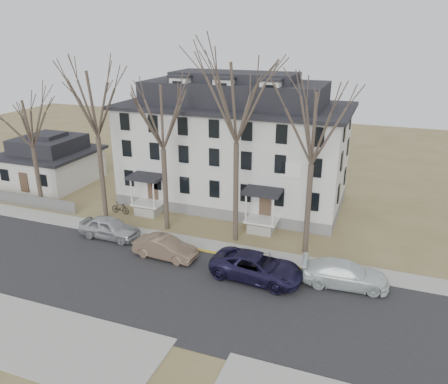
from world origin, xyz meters
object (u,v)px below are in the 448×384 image
at_px(small_house, 51,162).
at_px(car_white, 345,274).
at_px(tree_mid_right, 314,124).
at_px(car_silver, 110,228).
at_px(bicycle_left, 143,207).
at_px(tree_mid_left, 162,113).
at_px(tree_far_left, 94,99).
at_px(car_tan, 165,248).
at_px(tree_bungalow, 29,121).
at_px(car_navy, 257,267).
at_px(boarding_house, 234,146).
at_px(tree_center, 237,97).
at_px(bicycle_right, 120,208).

bearing_deg(small_house, car_white, -17.38).
relative_size(tree_mid_right, car_silver, 2.58).
bearing_deg(bicycle_left, tree_mid_left, -107.11).
distance_m(small_house, tree_far_left, 15.00).
bearing_deg(car_tan, bicycle_left, 43.17).
bearing_deg(small_house, tree_far_left, -29.39).
bearing_deg(tree_bungalow, tree_mid_left, 0.00).
bearing_deg(tree_mid_right, car_navy, -114.90).
height_order(boarding_house, tree_bungalow, boarding_house).
bearing_deg(car_silver, car_navy, -97.52).
bearing_deg(small_house, car_navy, -23.01).
relative_size(boarding_house, car_white, 3.77).
bearing_deg(tree_bungalow, boarding_house, 27.01).
distance_m(car_silver, car_white, 18.14).
bearing_deg(car_tan, car_white, -83.41).
relative_size(tree_far_left, tree_mid_left, 1.08).
distance_m(tree_center, car_tan, 11.88).
relative_size(small_house, tree_mid_left, 0.68).
bearing_deg(tree_center, bicycle_right, 173.67).
bearing_deg(car_white, car_tan, 87.48).
distance_m(tree_far_left, tree_mid_right, 17.52).
height_order(tree_mid_left, car_white, tree_mid_left).
xyz_separation_m(car_tan, car_navy, (7.01, -0.44, 0.08)).
bearing_deg(car_silver, tree_center, -71.02).
bearing_deg(car_navy, bicycle_right, 71.68).
bearing_deg(car_navy, car_silver, 86.63).
bearing_deg(tree_mid_right, bicycle_left, 170.41).
relative_size(car_silver, car_white, 0.89).
height_order(tree_mid_right, car_tan, tree_mid_right).
xyz_separation_m(small_house, tree_mid_right, (28.50, -6.20, 7.35)).
xyz_separation_m(car_silver, car_tan, (5.62, -1.36, -0.07)).
height_order(tree_far_left, tree_mid_right, tree_far_left).
bearing_deg(tree_bungalow, car_tan, -16.47).
distance_m(boarding_house, tree_mid_left, 9.66).
relative_size(boarding_house, bicycle_right, 11.52).
relative_size(tree_mid_left, tree_mid_right, 1.00).
xyz_separation_m(tree_mid_left, car_tan, (2.20, -4.49, -8.83)).
height_order(car_silver, car_navy, car_navy).
distance_m(small_house, car_silver, 16.54).
height_order(tree_far_left, tree_bungalow, tree_far_left).
bearing_deg(tree_mid_left, small_house, 159.97).
bearing_deg(car_silver, tree_mid_left, -46.92).
xyz_separation_m(boarding_house, small_house, (-20.00, -1.96, -3.13)).
xyz_separation_m(tree_bungalow, car_white, (27.71, -3.73, -7.32)).
bearing_deg(bicycle_left, car_tan, -122.55).
xyz_separation_m(tree_mid_left, car_white, (14.71, -3.73, -8.80)).
xyz_separation_m(tree_center, car_tan, (-3.80, -4.49, -10.31)).
bearing_deg(tree_center, car_silver, -161.61).
relative_size(tree_bungalow, car_silver, 2.18).
height_order(car_silver, bicycle_left, car_silver).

